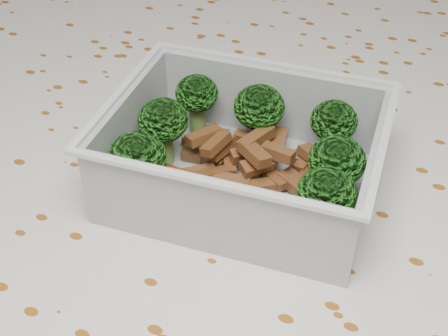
% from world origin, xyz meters
% --- Properties ---
extents(dining_table, '(1.40, 0.90, 0.75)m').
position_xyz_m(dining_table, '(0.00, 0.00, 0.67)').
color(dining_table, brown).
rests_on(dining_table, ground).
extents(tablecloth, '(1.46, 0.96, 0.19)m').
position_xyz_m(tablecloth, '(0.00, 0.00, 0.72)').
color(tablecloth, silver).
rests_on(tablecloth, dining_table).
extents(lunch_container, '(0.21, 0.17, 0.07)m').
position_xyz_m(lunch_container, '(0.01, 0.01, 0.78)').
color(lunch_container, silver).
rests_on(lunch_container, tablecloth).
extents(broccoli_florets, '(0.17, 0.13, 0.05)m').
position_xyz_m(broccoli_florets, '(0.01, 0.02, 0.80)').
color(broccoli_florets, '#608C3F').
rests_on(broccoli_florets, lunch_container).
extents(meat_pile, '(0.12, 0.08, 0.03)m').
position_xyz_m(meat_pile, '(0.00, 0.03, 0.77)').
color(meat_pile, brown).
rests_on(meat_pile, lunch_container).
extents(sausage, '(0.17, 0.03, 0.03)m').
position_xyz_m(sausage, '(0.02, -0.03, 0.78)').
color(sausage, '#C2551D').
rests_on(sausage, lunch_container).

